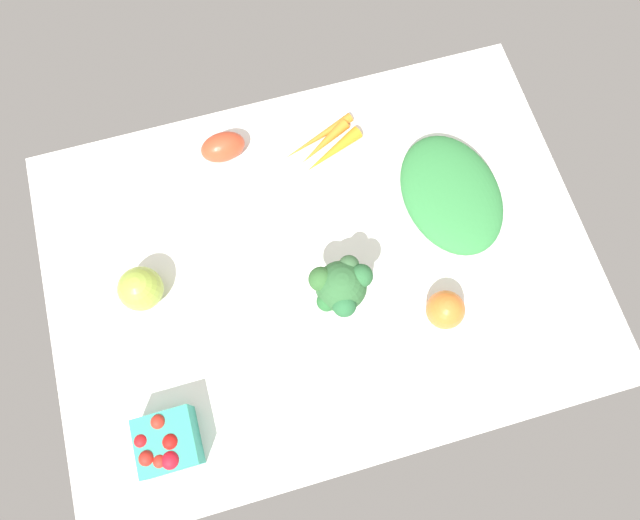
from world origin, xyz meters
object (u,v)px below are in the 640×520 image
at_px(berry_basket, 167,443).
at_px(heirloom_tomato_green, 141,289).
at_px(broccoli_head, 341,286).
at_px(heirloom_tomato_orange, 445,310).
at_px(roma_tomato, 223,147).
at_px(carrot_bunch, 326,145).
at_px(leafy_greens_clump, 451,194).

height_order(berry_basket, heirloom_tomato_green, heirloom_tomato_green).
bearing_deg(berry_basket, broccoli_head, -154.39).
bearing_deg(heirloom_tomato_orange, roma_tomato, -54.15).
bearing_deg(berry_basket, roma_tomato, -112.22).
bearing_deg(carrot_bunch, berry_basket, 49.23).
bearing_deg(heirloom_tomato_orange, broccoli_head, -24.38).
relative_size(broccoli_head, leafy_greens_clump, 0.51).
distance_m(leafy_greens_clump, heirloom_tomato_green, 0.61).
distance_m(broccoli_head, heirloom_tomato_green, 0.37).
xyz_separation_m(broccoli_head, leafy_greens_clump, (-0.27, -0.14, -0.06)).
xyz_separation_m(broccoli_head, berry_basket, (0.36, 0.17, -0.05)).
relative_size(broccoli_head, roma_tomato, 1.48).
height_order(heirloom_tomato_orange, heirloom_tomato_green, heirloom_tomato_green).
relative_size(roma_tomato, berry_basket, 0.91).
distance_m(roma_tomato, berry_basket, 0.57).
relative_size(broccoli_head, heirloom_tomato_orange, 1.88).
height_order(broccoli_head, heirloom_tomato_orange, broccoli_head).
height_order(heirloom_tomato_orange, leafy_greens_clump, heirloom_tomato_orange).
distance_m(heirloom_tomato_orange, leafy_greens_clump, 0.23).
relative_size(broccoli_head, berry_basket, 1.35).
bearing_deg(berry_basket, heirloom_tomato_orange, -170.37).
xyz_separation_m(heirloom_tomato_orange, heirloom_tomato_green, (0.52, -0.19, 0.01)).
bearing_deg(broccoli_head, leafy_greens_clump, -152.96).
bearing_deg(berry_basket, leafy_greens_clump, -153.77).
xyz_separation_m(roma_tomato, berry_basket, (0.22, 0.53, 0.01)).
xyz_separation_m(broccoli_head, heirloom_tomato_green, (0.35, -0.11, -0.05)).
relative_size(carrot_bunch, berry_basket, 1.74).
bearing_deg(heirloom_tomato_orange, carrot_bunch, -73.86).
relative_size(broccoli_head, heirloom_tomato_green, 1.62).
height_order(leafy_greens_clump, heirloom_tomato_green, heirloom_tomato_green).
xyz_separation_m(roma_tomato, carrot_bunch, (-0.20, 0.04, -0.02)).
bearing_deg(leafy_greens_clump, heirloom_tomato_orange, 67.51).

